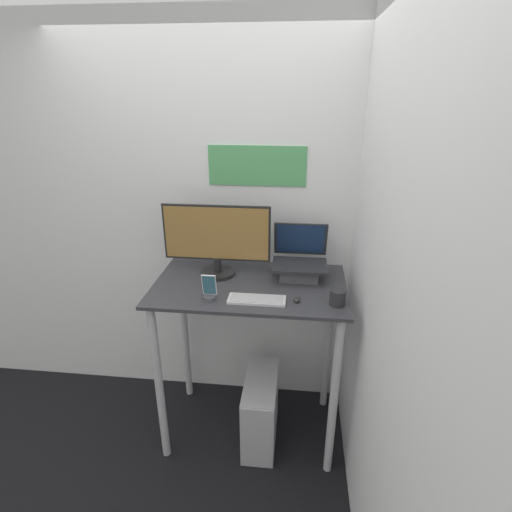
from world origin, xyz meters
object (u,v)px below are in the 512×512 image
laptop (299,264)px  mouse (297,299)px  computer_tower (261,409)px  keyboard (257,300)px  monitor (217,241)px  cell_phone (209,291)px

laptop → mouse: 0.32m
mouse → computer_tower: 0.91m
laptop → computer_tower: 1.00m
keyboard → mouse: mouse is taller
monitor → mouse: bearing=-30.8°
monitor → keyboard: 0.47m
laptop → monitor: size_ratio=0.50×
laptop → cell_phone: 0.59m
cell_phone → laptop: bearing=35.3°
keyboard → mouse: 0.22m
monitor → cell_phone: (0.02, -0.32, -0.17)m
mouse → cell_phone: size_ratio=0.37×
keyboard → mouse: bearing=5.0°
mouse → cell_phone: 0.47m
monitor → mouse: 0.61m
laptop → keyboard: 0.40m
computer_tower → mouse: bearing=-26.1°
keyboard → laptop: bearing=55.8°
mouse → cell_phone: bearing=-176.4°
cell_phone → computer_tower: bearing=25.3°
keyboard → cell_phone: (-0.26, -0.01, 0.04)m
laptop → cell_phone: bearing=-144.7°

